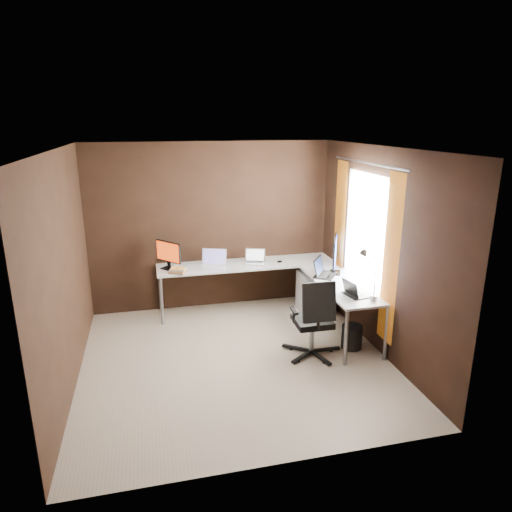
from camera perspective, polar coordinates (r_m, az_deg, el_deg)
The scene contains 15 objects.
room at distance 5.29m, azimuth 0.72°, elevation 0.06°, with size 3.60×3.60×2.50m.
desk at distance 6.49m, azimuth 2.90°, elevation -2.34°, with size 2.65×2.25×0.73m.
drawer_pedestal at distance 6.90m, azimuth 7.29°, elevation -4.64°, with size 0.42×0.50×0.60m, color silver.
monitor_left at distance 6.62m, azimuth -10.91°, elevation 0.31°, with size 0.32×0.37×0.41m.
monitor_right at distance 6.40m, azimuth 9.81°, elevation 0.33°, with size 0.29×0.57×0.51m.
laptop_white at distance 6.71m, azimuth -5.32°, elevation -0.83°, with size 0.43×0.37×0.24m.
laptop_silver at distance 6.83m, azimuth -0.16°, elevation -0.49°, with size 0.36×0.31×0.21m.
laptop_black_big at distance 6.34m, azimuth 8.37°, elevation -1.96°, with size 0.43×0.45×0.24m.
laptop_black_small at distance 5.69m, azimuth 12.09°, elevation -4.46°, with size 0.26×0.33×0.20m.
book_stack at distance 6.48m, azimuth -9.72°, elevation -1.79°, with size 0.28×0.27×0.07m.
mouse_left at distance 6.49m, azimuth -9.07°, elevation -1.90°, with size 0.08×0.05×0.03m, color black.
mouse_corner at distance 6.86m, azimuth 2.97°, elevation -0.70°, with size 0.08×0.05×0.03m, color black.
desk_lamp at distance 5.52m, azimuth 13.84°, elevation -1.51°, with size 0.19×0.23×0.61m.
office_chair at distance 5.66m, azimuth 7.12°, elevation -9.58°, with size 0.56×0.56×1.01m.
wastebasket at distance 5.99m, azimuth 11.88°, elevation -9.85°, with size 0.26×0.26×0.30m, color black.
Camera 1 is at (-0.90, -4.85, 2.78)m, focal length 32.00 mm.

